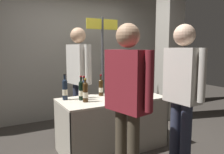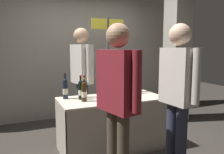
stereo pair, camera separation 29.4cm
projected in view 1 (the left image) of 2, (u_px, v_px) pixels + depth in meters
name	position (u px, v px, depth m)	size (l,w,h in m)	color
ground_plane	(112.00, 147.00, 3.31)	(12.00, 12.00, 0.00)	#38332D
back_partition	(71.00, 50.00, 4.66)	(6.07, 0.12, 2.81)	#9E998E
concrete_pillar	(169.00, 38.00, 4.53)	(0.40, 0.40, 3.31)	gray
tasting_table	(112.00, 113.00, 3.24)	(1.49, 0.71, 0.74)	beige
featured_wine_bottle	(135.00, 83.00, 3.68)	(0.08, 0.08, 0.33)	#38230F
display_bottle_0	(65.00, 89.00, 3.08)	(0.07, 0.07, 0.36)	#192333
display_bottle_1	(85.00, 92.00, 2.95)	(0.07, 0.07, 0.32)	#38230F
display_bottle_2	(81.00, 90.00, 3.06)	(0.07, 0.07, 0.34)	black
display_bottle_3	(101.00, 87.00, 3.34)	(0.07, 0.07, 0.32)	#38230F
display_bottle_4	(84.00, 89.00, 3.19)	(0.08, 0.08, 0.32)	#192333
display_bottle_5	(122.00, 89.00, 3.23)	(0.08, 0.08, 0.31)	#38230F
wine_glass_near_vendor	(113.00, 89.00, 3.38)	(0.07, 0.07, 0.14)	silver
flower_vase	(130.00, 86.00, 3.53)	(0.11, 0.10, 0.42)	slate
brochure_stand	(132.00, 95.00, 3.10)	(0.13, 0.01, 0.12)	silver
vendor_presenter	(79.00, 72.00, 3.59)	(0.28, 0.58, 1.77)	#2D3347
taster_foreground_right	(182.00, 87.00, 2.49)	(0.24, 0.56, 1.71)	#2D3347
taster_foreground_left	(127.00, 93.00, 2.19)	(0.30, 0.60, 1.68)	#4C4233
booth_signpost	(103.00, 56.00, 4.21)	(0.64, 0.04, 2.01)	#47474C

